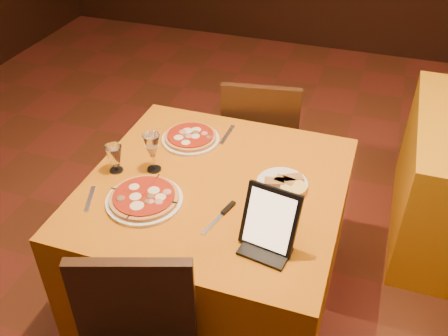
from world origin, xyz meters
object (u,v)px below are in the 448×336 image
(water_glass, at_px, (115,159))
(tablet, at_px, (270,219))
(main_table, at_px, (215,245))
(wine_glass, at_px, (153,152))
(pizza_near, at_px, (144,199))
(pizza_far, at_px, (191,138))
(chair_main_far, at_px, (262,141))

(water_glass, distance_m, tablet, 0.79)
(main_table, xyz_separation_m, wine_glass, (-0.29, 0.01, 0.47))
(wine_glass, distance_m, water_glass, 0.17)
(wine_glass, bearing_deg, main_table, -1.54)
(pizza_near, distance_m, pizza_far, 0.49)
(water_glass, bearing_deg, tablet, -16.23)
(main_table, xyz_separation_m, pizza_near, (-0.23, -0.21, 0.39))
(chair_main_far, distance_m, pizza_far, 0.66)
(main_table, relative_size, pizza_far, 3.91)
(main_table, xyz_separation_m, chair_main_far, (-0.00, 0.82, 0.08))
(pizza_near, distance_m, tablet, 0.56)
(main_table, bearing_deg, wine_glass, 178.46)
(water_glass, bearing_deg, pizza_far, 56.22)
(main_table, height_order, tablet, tablet)
(chair_main_far, relative_size, tablet, 3.73)
(pizza_near, relative_size, pizza_far, 1.14)
(water_glass, relative_size, tablet, 0.53)
(pizza_far, xyz_separation_m, water_glass, (-0.22, -0.33, 0.05))
(pizza_far, bearing_deg, wine_glass, -103.68)
(wine_glass, height_order, tablet, tablet)
(chair_main_far, distance_m, pizza_near, 1.10)
(main_table, distance_m, pizza_far, 0.53)
(pizza_far, height_order, wine_glass, wine_glass)
(pizza_near, distance_m, wine_glass, 0.24)
(pizza_far, distance_m, tablet, 0.78)
(tablet, bearing_deg, chair_main_far, 115.28)
(water_glass, bearing_deg, main_table, 6.79)
(chair_main_far, relative_size, pizza_far, 3.24)
(chair_main_far, height_order, pizza_far, chair_main_far)
(pizza_near, xyz_separation_m, wine_glass, (-0.06, 0.21, 0.08))
(pizza_near, height_order, wine_glass, wine_glass)
(wine_glass, bearing_deg, pizza_far, 76.32)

